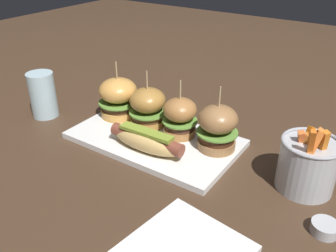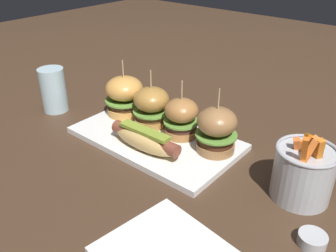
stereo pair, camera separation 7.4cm
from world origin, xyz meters
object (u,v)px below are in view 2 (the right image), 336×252
at_px(platter_main, 155,138).
at_px(water_glass, 53,90).
at_px(slider_far_right, 217,130).
at_px(hot_dog, 145,139).
at_px(fries_bucket, 303,172).
at_px(slider_far_left, 125,95).
at_px(slider_center_right, 181,117).
at_px(sauce_ramekin, 312,239).
at_px(slider_center_left, 151,106).

relative_size(platter_main, water_glass, 3.23).
distance_m(slider_far_right, water_glass, 0.48).
relative_size(hot_dog, fries_bucket, 1.21).
bearing_deg(slider_far_left, fries_bucket, -1.95).
bearing_deg(platter_main, slider_far_left, 164.54).
height_order(slider_far_left, slider_far_right, same).
xyz_separation_m(slider_center_right, sauce_ramekin, (0.36, -0.12, -0.05)).
relative_size(platter_main, slider_far_left, 2.66).
bearing_deg(platter_main, water_glass, -170.90).
bearing_deg(hot_dog, platter_main, 110.36).
bearing_deg(water_glass, hot_dog, -0.99).
height_order(platter_main, slider_far_left, slider_far_left).
bearing_deg(platter_main, slider_center_left, 139.83).
xyz_separation_m(slider_center_right, slider_far_right, (0.10, -0.00, 0.00)).
bearing_deg(slider_center_right, slider_far_right, -2.75).
bearing_deg(slider_far_right, water_glass, -169.18).
bearing_deg(fries_bucket, water_glass, -173.60).
bearing_deg(water_glass, sauce_ramekin, -2.19).
height_order(hot_dog, fries_bucket, fries_bucket).
height_order(slider_far_right, water_glass, slider_far_right).
bearing_deg(slider_center_right, platter_main, -136.06).
distance_m(hot_dog, fries_bucket, 0.33).
height_order(sauce_ramekin, water_glass, water_glass).
bearing_deg(slider_center_left, sauce_ramekin, -14.94).
bearing_deg(platter_main, slider_center_right, 43.94).
distance_m(slider_center_left, water_glass, 0.29).
bearing_deg(slider_center_left, slider_center_right, 0.86).
distance_m(slider_far_left, slider_far_right, 0.29).
bearing_deg(sauce_ramekin, slider_far_left, 167.70).
height_order(hot_dog, water_glass, water_glass).
distance_m(slider_far_left, slider_center_left, 0.09).
xyz_separation_m(platter_main, sauce_ramekin, (0.41, -0.08, 0.00)).
bearing_deg(platter_main, sauce_ramekin, -11.18).
distance_m(slider_center_left, slider_center_right, 0.09).
relative_size(platter_main, hot_dog, 2.16).
xyz_separation_m(slider_center_left, slider_center_right, (0.09, 0.00, -0.00)).
height_order(slider_far_left, slider_center_right, slider_far_left).
height_order(platter_main, slider_far_right, slider_far_right).
bearing_deg(slider_far_left, hot_dog, -30.83).
distance_m(fries_bucket, sauce_ramekin, 0.13).
height_order(slider_center_left, sauce_ramekin, slider_center_left).
height_order(hot_dog, slider_center_right, slider_center_right).
relative_size(slider_center_left, slider_far_right, 0.96).
relative_size(platter_main, slider_center_left, 2.77).
xyz_separation_m(hot_dog, slider_far_right, (0.12, 0.10, 0.03)).
distance_m(hot_dog, slider_far_left, 0.19).
relative_size(slider_far_right, water_glass, 1.22).
relative_size(hot_dog, slider_center_right, 1.31).
xyz_separation_m(hot_dog, water_glass, (-0.35, 0.01, 0.02)).
bearing_deg(hot_dog, fries_bucket, 14.16).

